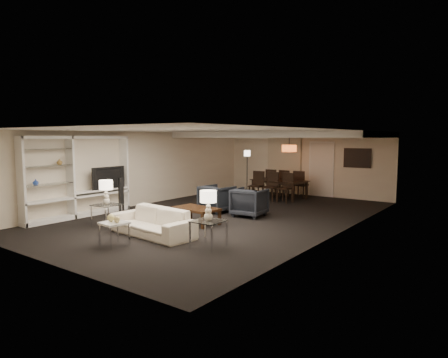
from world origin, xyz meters
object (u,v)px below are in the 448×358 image
pendant_light (289,148)px  vase_amber (59,162)px  chair_nl (256,185)px  chair_fl (273,182)px  table_lamp_left (106,192)px  dining_table (279,189)px  side_table_right (208,234)px  coffee_table (196,216)px  marble_table (114,234)px  chair_nr (285,188)px  armchair_left (217,199)px  side_table_left (107,215)px  table_lamp_right (208,206)px  armchair_right (249,202)px  television (106,177)px  sofa (152,222)px  floor_lamp (247,172)px  chair_fm (287,183)px  vase_blue (36,182)px  floor_speaker (121,197)px  chair_nm (270,187)px

pendant_light → vase_amber: (-3.61, -6.67, -0.28)m
chair_nl → chair_fl: same height
table_lamp_left → dining_table: table_lamp_left is taller
side_table_right → chair_nl: (-2.66, 6.18, 0.24)m
coffee_table → marble_table: 2.70m
chair_nr → pendant_light: bearing=84.5°
armchair_left → chair_fl: size_ratio=0.87×
side_table_left → table_lamp_right: table_lamp_right is taller
armchair_right → television: 4.47m
table_lamp_right → marble_table: 2.12m
armchair_left → side_table_right: (2.30, -3.30, -0.13)m
sofa → floor_lamp: size_ratio=1.26×
coffee_table → marble_table: size_ratio=2.40×
chair_nl → floor_lamp: size_ratio=0.59×
chair_fm → floor_lamp: floor_lamp is taller
table_lamp_right → chair_fm: size_ratio=0.61×
marble_table → chair_fm: size_ratio=0.49×
side_table_right → vase_blue: 5.20m
coffee_table → vase_amber: size_ratio=7.65×
television → armchair_left: bearing=-52.4°
armchair_right → floor_lamp: bearing=-61.9°
table_lamp_left → vase_blue: 1.93m
armchair_right → table_lamp_left: 4.05m
armchair_right → side_table_right: (1.10, -3.30, -0.13)m
pendant_light → dining_table: pendant_light is taller
floor_speaker → marble_table: bearing=-28.2°
floor_speaker → chair_fm: bearing=84.1°
chair_nl → coffee_table: bearing=-82.8°
floor_speaker → dining_table: bearing=82.1°
vase_amber → sofa: bearing=5.0°
chair_fl → coffee_table: bearing=98.5°
marble_table → chair_fl: chair_fl is taller
side_table_right → sofa: bearing=180.0°
vase_blue → vase_amber: (0.00, 0.70, 0.50)m
sofa → chair_fm: bearing=98.0°
armchair_left → side_table_left: armchair_left is taller
sofa → television: 3.60m
sofa → table_lamp_right: (1.70, 0.00, 0.56)m
table_lamp_right → chair_nm: bearing=108.5°
armchair_right → chair_fm: chair_fm is taller
television → dining_table: television is taller
sofa → dining_table: 6.83m
sofa → chair_nr: (0.24, 6.18, 0.20)m
chair_fl → floor_lamp: 1.17m
marble_table → floor_lamp: floor_lamp is taller
coffee_table → side_table_left: bearing=-136.7°
pendant_light → armchair_left: (-0.88, -3.08, -1.50)m
side_table_left → vase_blue: size_ratio=3.84×
dining_table → chair_nr: 0.90m
vase_amber → chair_nm: vase_amber is taller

